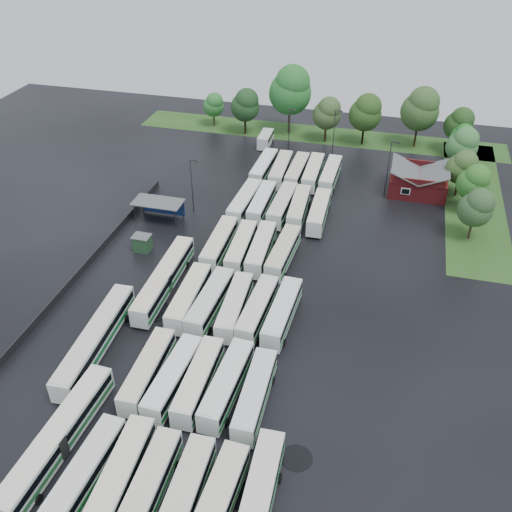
# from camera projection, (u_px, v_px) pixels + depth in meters

# --- Properties ---
(ground) EXTENTS (160.00, 160.00, 0.00)m
(ground) POSITION_uv_depth(u_px,v_px,m) (218.00, 320.00, 74.48)
(ground) COLOR black
(ground) RESTS_ON ground
(brick_building) EXTENTS (10.07, 8.60, 5.39)m
(brick_building) POSITION_uv_depth(u_px,v_px,m) (418.00, 183.00, 102.44)
(brick_building) COLOR maroon
(brick_building) RESTS_ON ground
(wash_shed) EXTENTS (8.20, 4.20, 3.58)m
(wash_shed) POSITION_uv_depth(u_px,v_px,m) (159.00, 204.00, 93.97)
(wash_shed) COLOR #2D2D30
(wash_shed) RESTS_ON ground
(utility_hut) EXTENTS (2.70, 2.20, 2.62)m
(utility_hut) POSITION_uv_depth(u_px,v_px,m) (142.00, 243.00, 87.19)
(utility_hut) COLOR #1F4024
(utility_hut) RESTS_ON ground
(grass_strip_north) EXTENTS (80.00, 10.00, 0.01)m
(grass_strip_north) POSITION_uv_depth(u_px,v_px,m) (317.00, 135.00, 125.69)
(grass_strip_north) COLOR #264C19
(grass_strip_north) RESTS_ON ground
(grass_strip_east) EXTENTS (10.00, 50.00, 0.01)m
(grass_strip_east) POSITION_uv_depth(u_px,v_px,m) (474.00, 199.00, 101.41)
(grass_strip_east) COLOR #264C19
(grass_strip_east) RESTS_ON ground
(west_fence) EXTENTS (0.10, 50.00, 1.20)m
(west_fence) POSITION_uv_depth(u_px,v_px,m) (93.00, 258.00, 85.20)
(west_fence) COLOR #2D2D30
(west_fence) RESTS_ON ground
(bus_r0c0) EXTENTS (3.02, 11.80, 3.26)m
(bus_r0c0) POSITION_uv_depth(u_px,v_px,m) (86.00, 472.00, 53.72)
(bus_r0c0) COLOR silver
(bus_r0c0) RESTS_ON ground
(bus_r0c1) EXTENTS (3.19, 12.39, 3.42)m
(bus_r0c1) POSITION_uv_depth(u_px,v_px,m) (120.00, 477.00, 53.18)
(bus_r0c1) COLOR silver
(bus_r0c1) RESTS_ON ground
(bus_r0c2) EXTENTS (2.75, 11.86, 3.29)m
(bus_r0c2) POSITION_uv_depth(u_px,v_px,m) (148.00, 489.00, 52.29)
(bus_r0c2) COLOR silver
(bus_r0c2) RESTS_ON ground
(bus_r0c3) EXTENTS (2.86, 12.20, 3.38)m
(bus_r0c3) POSITION_uv_depth(u_px,v_px,m) (183.00, 499.00, 51.37)
(bus_r0c3) COLOR silver
(bus_r0c3) RESTS_ON ground
(bus_r0c4) EXTENTS (3.05, 12.25, 3.38)m
(bus_r0c4) POSITION_uv_depth(u_px,v_px,m) (216.00, 507.00, 50.75)
(bus_r0c4) COLOR silver
(bus_r0c4) RESTS_ON ground
(bus_r1c0) EXTENTS (2.78, 11.75, 3.25)m
(bus_r1c0) POSITION_uv_depth(u_px,v_px,m) (148.00, 371.00, 64.54)
(bus_r1c0) COLOR silver
(bus_r1c0) RESTS_ON ground
(bus_r1c1) EXTENTS (3.05, 11.79, 3.25)m
(bus_r1c1) POSITION_uv_depth(u_px,v_px,m) (173.00, 378.00, 63.65)
(bus_r1c1) COLOR silver
(bus_r1c1) RESTS_ON ground
(bus_r1c2) EXTENTS (2.65, 11.72, 3.25)m
(bus_r1c2) POSITION_uv_depth(u_px,v_px,m) (199.00, 381.00, 63.28)
(bus_r1c2) COLOR silver
(bus_r1c2) RESTS_ON ground
(bus_r1c3) EXTENTS (3.06, 12.12, 3.35)m
(bus_r1c3) POSITION_uv_depth(u_px,v_px,m) (227.00, 384.00, 62.76)
(bus_r1c3) COLOR silver
(bus_r1c3) RESTS_ON ground
(bus_r1c4) EXTENTS (2.78, 11.81, 3.27)m
(bus_r1c4) POSITION_uv_depth(u_px,v_px,m) (255.00, 395.00, 61.58)
(bus_r1c4) COLOR silver
(bus_r1c4) RESTS_ON ground
(bus_r2c0) EXTENTS (2.88, 12.23, 3.39)m
(bus_r2c0) POSITION_uv_depth(u_px,v_px,m) (189.00, 297.00, 75.35)
(bus_r2c0) COLOR silver
(bus_r2c0) RESTS_ON ground
(bus_r2c1) EXTENTS (3.06, 12.18, 3.36)m
(bus_r2c1) POSITION_uv_depth(u_px,v_px,m) (210.00, 302.00, 74.63)
(bus_r2c1) COLOR silver
(bus_r2c1) RESTS_ON ground
(bus_r2c2) EXTENTS (3.08, 11.86, 3.27)m
(bus_r2c2) POSITION_uv_depth(u_px,v_px,m) (235.00, 307.00, 73.89)
(bus_r2c2) COLOR silver
(bus_r2c2) RESTS_ON ground
(bus_r2c3) EXTENTS (2.97, 11.82, 3.26)m
(bus_r2c3) POSITION_uv_depth(u_px,v_px,m) (258.00, 309.00, 73.43)
(bus_r2c3) COLOR silver
(bus_r2c3) RESTS_ON ground
(bus_r2c4) EXTENTS (2.95, 12.09, 3.34)m
(bus_r2c4) POSITION_uv_depth(u_px,v_px,m) (282.00, 313.00, 72.80)
(bus_r2c4) COLOR silver
(bus_r2c4) RESTS_ON ground
(bus_r3c0) EXTENTS (2.82, 12.17, 3.38)m
(bus_r3c0) POSITION_uv_depth(u_px,v_px,m) (219.00, 244.00, 86.05)
(bus_r3c0) COLOR silver
(bus_r3c0) RESTS_ON ground
(bus_r3c1) EXTENTS (3.01, 11.78, 3.25)m
(bus_r3c1) POSITION_uv_depth(u_px,v_px,m) (241.00, 247.00, 85.38)
(bus_r3c1) COLOR silver
(bus_r3c1) RESTS_ON ground
(bus_r3c2) EXTENTS (3.07, 12.04, 3.32)m
(bus_r3c2) POSITION_uv_depth(u_px,v_px,m) (261.00, 249.00, 84.94)
(bus_r3c2) COLOR silver
(bus_r3c2) RESTS_ON ground
(bus_r3c3) EXTENTS (3.06, 11.99, 3.31)m
(bus_r3c3) POSITION_uv_depth(u_px,v_px,m) (283.00, 252.00, 84.19)
(bus_r3c3) COLOR silver
(bus_r3c3) RESTS_ON ground
(bus_r4c0) EXTENTS (3.03, 12.34, 3.41)m
(bus_r4c0) POSITION_uv_depth(u_px,v_px,m) (245.00, 202.00, 96.69)
(bus_r4c0) COLOR silver
(bus_r4c0) RESTS_ON ground
(bus_r4c1) EXTENTS (2.58, 11.76, 3.27)m
(bus_r4c1) POSITION_uv_depth(u_px,v_px,m) (262.00, 203.00, 96.53)
(bus_r4c1) COLOR silver
(bus_r4c1) RESTS_ON ground
(bus_r4c2) EXTENTS (2.81, 12.13, 3.36)m
(bus_r4c2) POSITION_uv_depth(u_px,v_px,m) (282.00, 205.00, 95.88)
(bus_r4c2) COLOR silver
(bus_r4c2) RESTS_ON ground
(bus_r4c3) EXTENTS (3.05, 11.85, 3.27)m
(bus_r4c3) POSITION_uv_depth(u_px,v_px,m) (299.00, 208.00, 95.22)
(bus_r4c3) COLOR silver
(bus_r4c3) RESTS_ON ground
(bus_r4c4) EXTENTS (2.81, 11.89, 3.29)m
(bus_r4c4) POSITION_uv_depth(u_px,v_px,m) (319.00, 212.00, 94.05)
(bus_r4c4) COLOR silver
(bus_r4c4) RESTS_ON ground
(bus_r5c0) EXTENTS (2.74, 11.97, 3.32)m
(bus_r5c0) POSITION_uv_depth(u_px,v_px,m) (264.00, 167.00, 107.83)
(bus_r5c0) COLOR silver
(bus_r5c0) RESTS_ON ground
(bus_r5c1) EXTENTS (2.93, 12.03, 3.33)m
(bus_r5c1) POSITION_uv_depth(u_px,v_px,m) (281.00, 170.00, 106.98)
(bus_r5c1) COLOR silver
(bus_r5c1) RESTS_ON ground
(bus_r5c2) EXTENTS (2.60, 11.69, 3.25)m
(bus_r5c2) POSITION_uv_depth(u_px,v_px,m) (297.00, 171.00, 106.64)
(bus_r5c2) COLOR silver
(bus_r5c2) RESTS_ON ground
(bus_r5c3) EXTENTS (2.74, 12.01, 3.33)m
(bus_r5c3) POSITION_uv_depth(u_px,v_px,m) (313.00, 172.00, 106.05)
(bus_r5c3) COLOR silver
(bus_r5c3) RESTS_ON ground
(bus_r5c4) EXTENTS (2.68, 11.87, 3.30)m
(bus_r5c4) POSITION_uv_depth(u_px,v_px,m) (330.00, 175.00, 105.37)
(bus_r5c4) COLOR silver
(bus_r5c4) RESTS_ON ground
(artic_bus_west_a) EXTENTS (3.24, 17.93, 3.31)m
(artic_bus_west_a) POSITION_uv_depth(u_px,v_px,m) (58.00, 438.00, 56.92)
(artic_bus_west_a) COLOR silver
(artic_bus_west_a) RESTS_ON ground
(artic_bus_west_b) EXTENTS (2.86, 17.94, 3.32)m
(artic_bus_west_b) POSITION_uv_depth(u_px,v_px,m) (164.00, 279.00, 78.77)
(artic_bus_west_b) COLOR silver
(artic_bus_west_b) RESTS_ON ground
(artic_bus_west_c) EXTENTS (3.48, 18.33, 3.38)m
(artic_bus_west_c) POSITION_uv_depth(u_px,v_px,m) (96.00, 339.00, 68.70)
(artic_bus_west_c) COLOR silver
(artic_bus_west_c) RESTS_ON ground
(minibus) EXTENTS (2.52, 6.33, 2.74)m
(minibus) POSITION_uv_depth(u_px,v_px,m) (265.00, 139.00, 119.85)
(minibus) COLOR silver
(minibus) RESTS_ON ground
(tree_north_0) EXTENTS (4.67, 4.67, 7.73)m
(tree_north_0) POSITION_uv_depth(u_px,v_px,m) (214.00, 105.00, 127.13)
(tree_north_0) COLOR #3C2C18
(tree_north_0) RESTS_ON ground
(tree_north_1) EXTENTS (6.21, 6.21, 10.28)m
(tree_north_1) POSITION_uv_depth(u_px,v_px,m) (246.00, 105.00, 122.31)
(tree_north_1) COLOR black
(tree_north_1) RESTS_ON ground
(tree_north_2) EXTENTS (9.09, 9.09, 15.06)m
(tree_north_2) POSITION_uv_depth(u_px,v_px,m) (291.00, 90.00, 121.08)
(tree_north_2) COLOR #2F1F13
(tree_north_2) RESTS_ON ground
(tree_north_3) EXTENTS (5.97, 5.97, 9.88)m
(tree_north_3) POSITION_uv_depth(u_px,v_px,m) (328.00, 113.00, 118.96)
(tree_north_3) COLOR #352313
(tree_north_3) RESTS_ON ground
(tree_north_4) EXTENTS (6.73, 6.73, 11.15)m
(tree_north_4) POSITION_uv_depth(u_px,v_px,m) (366.00, 112.00, 117.08)
(tree_north_4) COLOR black
(tree_north_4) RESTS_ON ground
(tree_north_5) EXTENTS (7.79, 7.79, 12.90)m
(tree_north_5) POSITION_uv_depth(u_px,v_px,m) (421.00, 108.00, 115.62)
(tree_north_5) COLOR black
(tree_north_5) RESTS_ON ground
(tree_north_6) EXTENTS (5.83, 5.83, 9.66)m
(tree_north_6) POSITION_uv_depth(u_px,v_px,m) (460.00, 124.00, 114.41)
(tree_north_6) COLOR black
(tree_north_6) RESTS_ON ground
(tree_east_0) EXTENTS (5.38, 5.38, 8.92)m
(tree_east_0) POSITION_uv_depth(u_px,v_px,m) (477.00, 207.00, 87.37)
(tree_east_0) COLOR #362719
(tree_east_0) RESTS_ON ground
(tree_east_1) EXTENTS (5.38, 5.38, 8.90)m
(tree_east_1) POSITION_uv_depth(u_px,v_px,m) (474.00, 182.00, 94.43)
(tree_east_1) COLOR black
(tree_east_1) RESTS_ON ground
(tree_east_2) EXTENTS (5.33, 5.33, 8.82)m
(tree_east_2) POSITION_uv_depth(u_px,v_px,m) (462.00, 167.00, 99.25)
(tree_east_2) COLOR #2F2117
(tree_east_2) RESTS_ON ground
(tree_east_3) EXTENTS (5.90, 5.90, 9.77)m
(tree_east_3) POSITION_uv_depth(u_px,v_px,m) (463.00, 145.00, 105.65)
(tree_east_3) COLOR #3A2A1E
(tree_east_3) RESTS_ON ground
(tree_east_4) EXTENTS (4.56, 4.56, 7.55)m
(tree_east_4) POSITION_uv_depth(u_px,v_px,m) (462.00, 136.00, 112.50)
(tree_east_4) COLOR black
(tree_east_4) RESTS_ON ground
(lamp_post_ne) EXTENTS (1.59, 0.31, 10.30)m
(lamp_post_ne) POSITION_uv_depth(u_px,v_px,m) (389.00, 164.00, 99.37)
(lamp_post_ne) COLOR #2D2D30
(lamp_post_ne) RESTS_ON ground
(lamp_post_nw) EXTENTS (1.50, 0.29, 9.76)m
(lamp_post_nw) POSITION_uv_depth(u_px,v_px,m) (192.00, 182.00, 94.46)
(lamp_post_nw) COLOR #2D2D30
(lamp_post_nw) RESTS_ON ground
(lamp_post_back_w) EXTENTS (1.45, 0.28, 9.43)m
(lamp_post_back_w) POSITION_uv_depth(u_px,v_px,m) (290.00, 128.00, 114.61)
(lamp_post_back_w) COLOR #2D2D30
(lamp_post_back_w) RESTS_ON ground
(lamp_post_back_e) EXTENTS (1.52, 0.30, 9.90)m
(lamp_post_back_e) POSITION_uv_depth(u_px,v_px,m) (335.00, 130.00, 112.71)
(lamp_post_back_e) COLOR #2D2D30
(lamp_post_back_e) RESTS_ON ground
(puddle_0) EXTENTS (6.29, 6.29, 0.01)m
(puddle_0) POSITION_uv_depth(u_px,v_px,m) (136.00, 435.00, 59.41)
(puddle_0) COLOR black
(puddle_0) RESTS_ON ground
(puddle_1) EXTENTS (3.40, 3.40, 0.01)m
(puddle_1) POSITION_uv_depth(u_px,v_px,m) (234.00, 494.00, 53.87)
(puddle_1) COLOR black
(puddle_1) RESTS_ON ground
(puddle_2) EXTENTS (4.62, 4.62, 0.01)m
(puddle_2) POSITION_uv_depth(u_px,v_px,m) (155.00, 311.00, 75.85)
(puddle_2) COLOR black
(puddle_2) RESTS_ON ground
(puddle_3) EXTENTS (3.29, 3.29, 0.01)m
(puddle_3) POSITION_uv_depth(u_px,v_px,m) (250.00, 329.00, 72.97)
(puddle_3) COLOR black
(puddle_3) RESTS_ON ground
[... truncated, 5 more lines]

